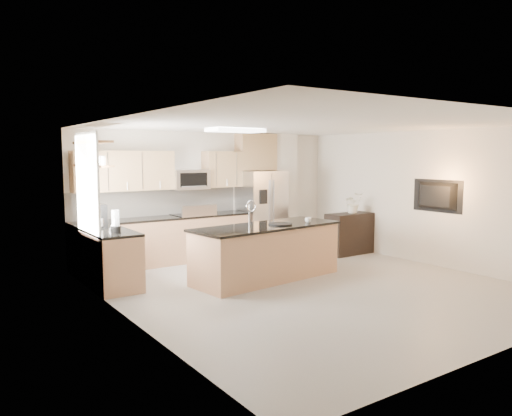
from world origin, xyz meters
TOP-DOWN VIEW (x-y plane):
  - floor at (0.00, 0.00)m, footprint 6.50×6.50m
  - ceiling at (0.00, 0.00)m, footprint 6.00×6.50m
  - wall_back at (0.00, 3.25)m, footprint 6.00×0.02m
  - wall_front at (0.00, -3.25)m, footprint 6.00×0.02m
  - wall_left at (-3.00, 0.00)m, footprint 0.02×6.50m
  - wall_right at (3.00, 0.00)m, footprint 0.02×6.50m
  - back_counter at (-1.23, 2.93)m, footprint 3.55×0.66m
  - left_counter at (-2.67, 1.85)m, footprint 0.66×1.50m
  - range at (-0.60, 2.92)m, footprint 0.76×0.64m
  - upper_cabinets at (-1.30, 3.09)m, footprint 3.50×0.33m
  - microwave at (-0.60, 3.04)m, footprint 0.76×0.40m
  - refrigerator at (1.06, 2.87)m, footprint 0.92×0.78m
  - partition_column at (1.82, 3.10)m, footprint 0.60×0.30m
  - window at (-2.98, 1.85)m, footprint 0.04×1.15m
  - shelf_lower at (-2.85, 1.95)m, footprint 0.30×1.20m
  - shelf_upper at (-2.85, 1.95)m, footprint 0.30×1.20m
  - ceiling_fixture at (-0.40, 1.60)m, footprint 1.00×0.50m
  - island at (-0.29, 0.79)m, footprint 2.79×1.27m
  - credenza at (2.48, 1.58)m, footprint 1.11×0.48m
  - cup at (0.49, 0.62)m, footprint 0.13×0.13m
  - platter at (-0.07, 0.69)m, footprint 0.52×0.52m
  - blender at (-2.67, 1.46)m, footprint 0.16×0.16m
  - kettle at (-2.62, 1.66)m, footprint 0.19×0.19m
  - coffee_maker at (-2.69, 2.17)m, footprint 0.23×0.27m
  - bowl at (-2.85, 2.09)m, footprint 0.42×0.42m
  - flower_vase at (2.55, 1.56)m, footprint 0.74×0.70m
  - television at (2.91, -0.20)m, footprint 0.14×1.08m

SIDE VIEW (x-z plane):
  - floor at x=0.00m, z-range 0.00..0.00m
  - credenza at x=2.48m, z-range 0.00..0.88m
  - left_counter at x=-2.67m, z-range 0.00..0.92m
  - island at x=-0.29m, z-range -0.21..1.15m
  - back_counter at x=-1.23m, z-range -0.25..1.19m
  - range at x=-0.60m, z-range -0.10..1.04m
  - refrigerator at x=1.06m, z-range 0.00..1.78m
  - platter at x=-0.07m, z-range 0.93..0.96m
  - cup at x=0.49m, z-range 0.93..1.03m
  - kettle at x=-2.62m, z-range 0.91..1.15m
  - blender at x=-2.67m, z-range 0.90..1.26m
  - coffee_maker at x=-2.69m, z-range 0.91..1.30m
  - flower_vase at x=2.55m, z-range 0.88..1.54m
  - wall_back at x=0.00m, z-range 0.00..2.60m
  - wall_front at x=0.00m, z-range 0.00..2.60m
  - wall_left at x=-3.00m, z-range 0.00..2.60m
  - wall_right at x=3.00m, z-range 0.00..2.60m
  - partition_column at x=1.82m, z-range 0.00..2.60m
  - television at x=2.91m, z-range 1.04..1.66m
  - microwave at x=-0.60m, z-range 1.43..1.83m
  - window at x=-2.98m, z-range 0.83..2.47m
  - upper_cabinets at x=-1.30m, z-range 1.45..2.20m
  - shelf_lower at x=-2.85m, z-range 1.93..1.97m
  - shelf_upper at x=-2.85m, z-range 2.30..2.34m
  - bowl at x=-2.85m, z-range 2.34..2.42m
  - ceiling_fixture at x=-0.40m, z-range 2.53..2.59m
  - ceiling at x=0.00m, z-range 2.59..2.61m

